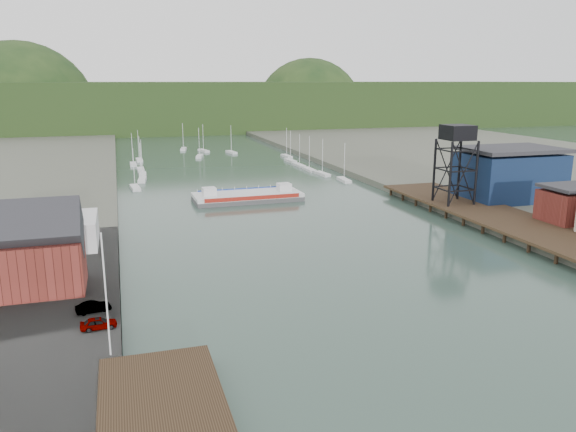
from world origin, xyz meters
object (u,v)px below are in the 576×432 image
lift_tower (457,137)px  car_west_a (99,323)px  chain_ferry (248,196)px  harbor_building (31,256)px

lift_tower → car_west_a: 81.86m
chain_ferry → car_west_a: 72.68m
car_west_a → lift_tower: bearing=-62.6°
chain_ferry → car_west_a: chain_ferry is taller
harbor_building → car_west_a: bearing=-60.2°
lift_tower → chain_ferry: lift_tower is taller
chain_ferry → lift_tower: bearing=-33.4°
car_west_a → chain_ferry: bearing=-28.8°
harbor_building → lift_tower: size_ratio=0.76×
car_west_a → harbor_building: bearing=26.2°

